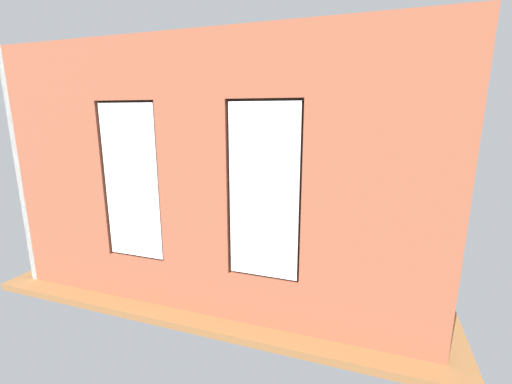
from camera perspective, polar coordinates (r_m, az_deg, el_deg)
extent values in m
cube|color=brown|center=(7.16, 0.67, -8.89)|extent=(6.60, 5.96, 0.10)
cube|color=#9E5138|center=(3.80, 19.94, -0.70)|extent=(1.63, 0.16, 3.54)
cube|color=#9E5138|center=(4.34, -10.23, 1.51)|extent=(0.94, 0.16, 3.54)
cube|color=#9E5138|center=(5.73, -29.72, 2.76)|extent=(1.63, 0.16, 3.54)
cube|color=#9E5138|center=(4.51, 1.35, -17.52)|extent=(0.90, 0.16, 0.65)
cube|color=#9E5138|center=(3.92, 1.58, 20.90)|extent=(0.90, 0.16, 0.76)
cube|color=white|center=(3.95, 1.27, -0.20)|extent=(0.84, 0.03, 2.06)
cube|color=#38281E|center=(4.01, 1.54, -0.01)|extent=(0.90, 0.04, 2.12)
cube|color=#9E5138|center=(5.30, -18.56, -13.33)|extent=(0.90, 0.16, 0.65)
cube|color=#9E5138|center=(4.81, -21.11, 18.61)|extent=(0.90, 0.16, 0.76)
cube|color=white|center=(4.83, -20.03, 1.45)|extent=(0.84, 0.03, 2.06)
cube|color=#38281E|center=(4.88, -19.59, 1.58)|extent=(0.90, 0.04, 2.12)
cube|color=tan|center=(4.78, -9.07, -11.82)|extent=(2.94, 0.24, 0.06)
cube|color=black|center=(4.37, -9.79, 5.24)|extent=(0.42, 0.03, 0.55)
cube|color=teal|center=(4.39, -9.70, 5.27)|extent=(0.36, 0.01, 0.49)
cube|color=silver|center=(7.97, -20.47, 6.06)|extent=(0.10, 4.96, 3.54)
cube|color=black|center=(5.57, -8.89, -12.79)|extent=(1.83, 0.85, 0.42)
cube|color=black|center=(5.15, -10.76, -10.20)|extent=(1.83, 0.24, 0.38)
cube|color=black|center=(5.13, -0.92, -11.11)|extent=(0.22, 0.85, 0.24)
cube|color=black|center=(5.84, -16.06, -8.58)|extent=(0.22, 0.85, 0.24)
cube|color=#232326|center=(5.34, -5.45, -10.63)|extent=(0.64, 0.65, 0.12)
cube|color=#232326|center=(5.65, -11.95, -9.53)|extent=(0.64, 0.65, 0.12)
cube|color=black|center=(6.88, 19.34, -8.26)|extent=(0.88, 1.81, 0.42)
cube|color=black|center=(6.76, 22.36, -5.29)|extent=(0.27, 1.80, 0.38)
cube|color=black|center=(7.53, 19.64, -3.96)|extent=(0.85, 0.23, 0.24)
cube|color=black|center=(6.03, 19.41, -8.11)|extent=(0.85, 0.23, 0.24)
cube|color=#232326|center=(7.11, 19.24, -5.25)|extent=(0.66, 0.63, 0.12)
cube|color=#232326|center=(6.47, 19.11, -7.04)|extent=(0.66, 0.63, 0.12)
cube|color=olive|center=(6.90, 1.89, -5.55)|extent=(1.32, 0.90, 0.04)
cube|color=olive|center=(7.19, 7.43, -6.76)|extent=(0.07, 0.07, 0.40)
cube|color=olive|center=(7.50, -1.64, -5.79)|extent=(0.07, 0.07, 0.40)
cube|color=olive|center=(6.48, 5.99, -8.98)|extent=(0.07, 0.07, 0.40)
cube|color=olive|center=(6.83, -3.97, -7.76)|extent=(0.07, 0.07, 0.40)
cylinder|color=#4C4C51|center=(6.88, 1.90, -5.00)|extent=(0.08, 0.08, 0.10)
cylinder|color=beige|center=(6.88, -1.61, -4.99)|extent=(0.15, 0.15, 0.10)
sphere|color=#337F38|center=(6.84, -1.61, -3.92)|extent=(0.18, 0.18, 0.18)
cube|color=black|center=(7.04, 0.88, -4.90)|extent=(0.07, 0.18, 0.02)
cube|color=black|center=(7.92, -18.90, -4.97)|extent=(1.11, 0.42, 0.54)
cube|color=black|center=(7.84, -19.06, -2.92)|extent=(0.52, 0.20, 0.05)
cube|color=black|center=(7.83, -19.09, -2.53)|extent=(0.06, 0.04, 0.06)
cube|color=black|center=(7.74, -19.29, 0.13)|extent=(1.18, 0.04, 0.69)
cube|color=black|center=(7.76, -19.19, 0.16)|extent=(1.13, 0.01, 0.64)
cylinder|color=olive|center=(8.59, 0.59, -3.77)|extent=(0.49, 0.49, 0.28)
ellipsoid|color=silver|center=(8.50, 0.59, -1.63)|extent=(1.10, 1.10, 0.44)
ellipsoid|color=navy|center=(8.50, 0.07, -0.87)|extent=(0.44, 0.44, 0.18)
cylinder|color=#9E5638|center=(4.91, 21.65, -17.67)|extent=(0.31, 0.31, 0.37)
cylinder|color=brown|center=(4.70, 22.13, -12.82)|extent=(0.06, 0.06, 0.54)
cone|color=#337F38|center=(4.46, 19.07, -6.95)|extent=(0.67, 0.23, 0.57)
cone|color=#337F38|center=(4.32, 20.27, -7.38)|extent=(0.54, 0.53, 0.60)
cone|color=#337F38|center=(4.30, 23.57, -7.13)|extent=(0.26, 0.55, 0.68)
cone|color=#337F38|center=(4.41, 25.67, -7.32)|extent=(0.59, 0.41, 0.62)
cone|color=#337F38|center=(4.65, 25.67, -6.62)|extent=(0.64, 0.41, 0.58)
cone|color=#337F38|center=(4.70, 23.46, -5.53)|extent=(0.30, 0.56, 0.67)
cone|color=#337F38|center=(4.65, 21.45, -5.37)|extent=(0.36, 0.52, 0.68)
cylinder|color=beige|center=(6.31, -22.16, -11.17)|extent=(0.27, 0.27, 0.28)
cylinder|color=brown|center=(6.24, -22.30, -9.69)|extent=(0.04, 0.04, 0.07)
ellipsoid|color=#1E5B28|center=(6.15, -22.50, -7.49)|extent=(0.56, 0.56, 0.44)
cylinder|color=#9E5638|center=(7.34, 10.88, -7.39)|extent=(0.18, 0.18, 0.18)
cylinder|color=brown|center=(7.29, 10.93, -6.19)|extent=(0.03, 0.03, 0.15)
ellipsoid|color=#3D8E42|center=(7.22, 11.01, -4.56)|extent=(0.34, 0.34, 0.28)
cylinder|color=brown|center=(9.68, -8.95, -2.03)|extent=(0.25, 0.25, 0.27)
cylinder|color=brown|center=(9.60, -9.02, -0.11)|extent=(0.05, 0.05, 0.39)
cone|color=#337F38|center=(9.60, -10.17, 2.19)|extent=(0.47, 0.15, 0.46)
cone|color=#337F38|center=(9.38, -9.75, 2.02)|extent=(0.16, 0.46, 0.47)
cone|color=#337F38|center=(9.42, -8.18, 2.13)|extent=(0.46, 0.16, 0.48)
cone|color=#337F38|center=(9.66, -8.76, 2.51)|extent=(0.15, 0.41, 0.51)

